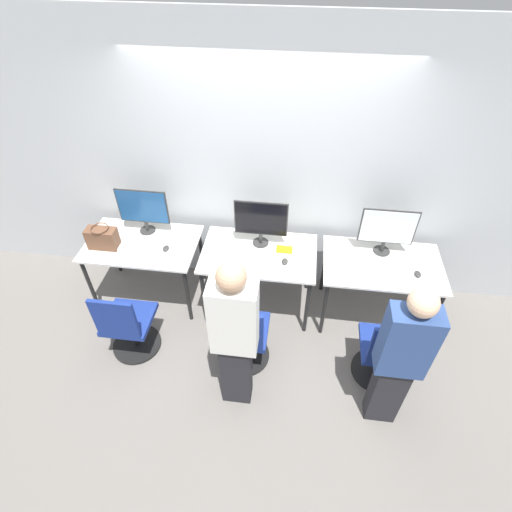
% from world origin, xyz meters
% --- Properties ---
extents(ground_plane, '(20.00, 20.00, 0.00)m').
position_xyz_m(ground_plane, '(0.00, 0.00, 0.00)').
color(ground_plane, slate).
extents(wall_back, '(12.00, 0.05, 2.80)m').
position_xyz_m(wall_back, '(0.00, 0.85, 1.40)').
color(wall_back, '#B7BCC1').
rests_on(wall_back, ground_plane).
extents(desk_left, '(1.15, 0.73, 0.76)m').
position_xyz_m(desk_left, '(-1.22, 0.36, 0.67)').
color(desk_left, silver).
rests_on(desk_left, ground_plane).
extents(monitor_left, '(0.53, 0.17, 0.50)m').
position_xyz_m(monitor_left, '(-1.22, 0.56, 1.04)').
color(monitor_left, '#2D2D2D').
rests_on(monitor_left, desk_left).
extents(keyboard_left, '(0.43, 0.16, 0.02)m').
position_xyz_m(keyboard_left, '(-1.22, 0.28, 0.77)').
color(keyboard_left, silver).
rests_on(keyboard_left, desk_left).
extents(mouse_left, '(0.06, 0.09, 0.03)m').
position_xyz_m(mouse_left, '(-0.93, 0.29, 0.77)').
color(mouse_left, '#333333').
rests_on(mouse_left, desk_left).
extents(office_chair_left, '(0.48, 0.48, 0.88)m').
position_xyz_m(office_chair_left, '(-1.15, -0.41, 0.36)').
color(office_chair_left, black).
rests_on(office_chair_left, ground_plane).
extents(desk_center, '(1.15, 0.73, 0.76)m').
position_xyz_m(desk_center, '(0.00, 0.36, 0.67)').
color(desk_center, silver).
rests_on(desk_center, ground_plane).
extents(monitor_center, '(0.53, 0.17, 0.50)m').
position_xyz_m(monitor_center, '(0.00, 0.52, 1.04)').
color(monitor_center, '#2D2D2D').
rests_on(monitor_center, desk_center).
extents(keyboard_center, '(0.43, 0.16, 0.02)m').
position_xyz_m(keyboard_center, '(0.00, 0.24, 0.77)').
color(keyboard_center, silver).
rests_on(keyboard_center, desk_center).
extents(mouse_center, '(0.06, 0.09, 0.03)m').
position_xyz_m(mouse_center, '(0.27, 0.25, 0.77)').
color(mouse_center, '#333333').
rests_on(mouse_center, desk_center).
extents(office_chair_center, '(0.48, 0.48, 0.88)m').
position_xyz_m(office_chair_center, '(-0.05, -0.40, 0.36)').
color(office_chair_center, black).
rests_on(office_chair_center, ground_plane).
extents(person_center, '(0.36, 0.21, 1.63)m').
position_xyz_m(person_center, '(-0.05, -0.76, 0.89)').
color(person_center, '#232328').
rests_on(person_center, ground_plane).
extents(desk_right, '(1.15, 0.73, 0.76)m').
position_xyz_m(desk_right, '(1.22, 0.36, 0.67)').
color(desk_right, silver).
rests_on(desk_right, ground_plane).
extents(monitor_right, '(0.53, 0.17, 0.50)m').
position_xyz_m(monitor_right, '(1.22, 0.54, 1.04)').
color(monitor_right, '#2D2D2D').
rests_on(monitor_right, desk_right).
extents(keyboard_right, '(0.43, 0.16, 0.02)m').
position_xyz_m(keyboard_right, '(1.22, 0.21, 0.77)').
color(keyboard_right, silver).
rests_on(keyboard_right, desk_right).
extents(mouse_right, '(0.06, 0.09, 0.03)m').
position_xyz_m(mouse_right, '(1.52, 0.24, 0.77)').
color(mouse_right, '#333333').
rests_on(mouse_right, desk_right).
extents(office_chair_right, '(0.48, 0.48, 0.88)m').
position_xyz_m(office_chair_right, '(1.23, -0.41, 0.36)').
color(office_chair_right, black).
rests_on(office_chair_right, ground_plane).
extents(person_right, '(0.36, 0.21, 1.56)m').
position_xyz_m(person_right, '(1.21, -0.77, 0.85)').
color(person_right, '#232328').
rests_on(person_right, ground_plane).
extents(handbag, '(0.30, 0.18, 0.25)m').
position_xyz_m(handbag, '(-1.56, 0.25, 0.87)').
color(handbag, brown).
rests_on(handbag, desk_left).
extents(placard_center, '(0.16, 0.03, 0.08)m').
position_xyz_m(placard_center, '(0.25, 0.40, 0.80)').
color(placard_center, yellow).
rests_on(placard_center, desk_center).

